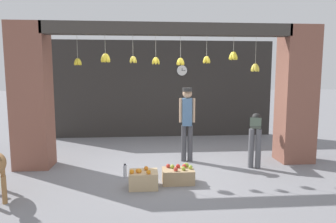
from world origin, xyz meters
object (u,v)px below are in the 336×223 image
(worker_stooping, at_px, (255,132))
(fruit_crate_oranges, at_px, (143,179))
(fruit_crate_apples, at_px, (178,175))
(wall_clock, at_px, (182,70))
(shopkeeper, at_px, (187,119))
(water_bottle, at_px, (125,171))

(worker_stooping, xyz_separation_m, fruit_crate_oranges, (-2.33, -1.10, -0.55))
(fruit_crate_apples, distance_m, wall_clock, 4.41)
(worker_stooping, bearing_deg, shopkeeper, -173.39)
(fruit_crate_oranges, distance_m, fruit_crate_apples, 0.63)
(wall_clock, bearing_deg, worker_stooping, -69.03)
(shopkeeper, bearing_deg, worker_stooping, 169.30)
(water_bottle, height_order, wall_clock, wall_clock)
(shopkeeper, height_order, fruit_crate_apples, shopkeeper)
(wall_clock, bearing_deg, fruit_crate_apples, -98.05)
(worker_stooping, distance_m, wall_clock, 3.50)
(shopkeeper, relative_size, fruit_crate_apples, 2.94)
(fruit_crate_apples, bearing_deg, fruit_crate_oranges, -163.82)
(fruit_crate_oranges, bearing_deg, fruit_crate_apples, 16.18)
(fruit_crate_oranges, relative_size, wall_clock, 1.47)
(shopkeeper, relative_size, water_bottle, 6.40)
(fruit_crate_apples, height_order, wall_clock, wall_clock)
(worker_stooping, distance_m, water_bottle, 2.78)
(worker_stooping, xyz_separation_m, water_bottle, (-2.67, -0.55, -0.58))
(worker_stooping, xyz_separation_m, fruit_crate_apples, (-1.72, -0.93, -0.56))
(fruit_crate_oranges, distance_m, wall_clock, 4.68)
(worker_stooping, relative_size, water_bottle, 4.16)
(fruit_crate_oranges, height_order, water_bottle, fruit_crate_oranges)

